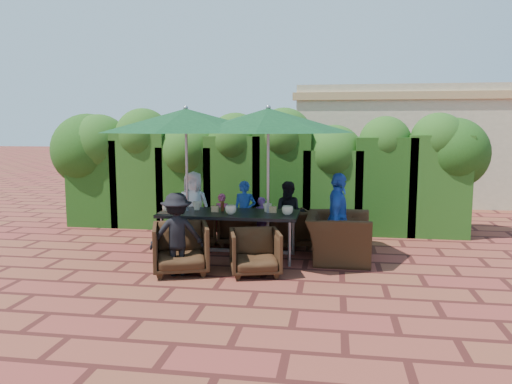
# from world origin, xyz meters

# --- Properties ---
(ground) EXTENTS (80.00, 80.00, 0.00)m
(ground) POSITION_xyz_m (0.00, 0.00, 0.00)
(ground) COLOR maroon
(ground) RESTS_ON ground
(dining_table) EXTENTS (2.23, 0.90, 0.75)m
(dining_table) POSITION_xyz_m (-0.14, -0.07, 0.67)
(dining_table) COLOR black
(dining_table) RESTS_ON ground
(umbrella_left) EXTENTS (2.88, 2.88, 2.46)m
(umbrella_left) POSITION_xyz_m (-0.86, 0.00, 2.21)
(umbrella_left) COLOR gray
(umbrella_left) RESTS_ON ground
(umbrella_right) EXTENTS (2.65, 2.65, 2.46)m
(umbrella_right) POSITION_xyz_m (0.49, -0.01, 2.21)
(umbrella_right) COLOR gray
(umbrella_right) RESTS_ON ground
(chair_far_left) EXTENTS (0.85, 0.82, 0.71)m
(chair_far_left) POSITION_xyz_m (-0.93, 0.78, 0.36)
(chair_far_left) COLOR black
(chair_far_left) RESTS_ON ground
(chair_far_mid) EXTENTS (0.78, 0.75, 0.72)m
(chair_far_mid) POSITION_xyz_m (-0.18, 0.88, 0.36)
(chair_far_mid) COLOR black
(chair_far_mid) RESTS_ON ground
(chair_far_right) EXTENTS (0.91, 0.88, 0.73)m
(chair_far_right) POSITION_xyz_m (0.75, 0.82, 0.37)
(chair_far_right) COLOR black
(chair_far_right) RESTS_ON ground
(chair_near_left) EXTENTS (0.98, 0.95, 0.81)m
(chair_near_left) POSITION_xyz_m (-0.66, -1.00, 0.40)
(chair_near_left) COLOR black
(chair_near_left) RESTS_ON ground
(chair_near_right) EXTENTS (0.85, 0.82, 0.72)m
(chair_near_right) POSITION_xyz_m (0.42, -0.91, 0.36)
(chair_near_right) COLOR black
(chair_near_right) RESTS_ON ground
(chair_end_right) EXTENTS (0.75, 1.14, 0.99)m
(chair_end_right) POSITION_xyz_m (1.61, 0.05, 0.50)
(chair_end_right) COLOR black
(chair_end_right) RESTS_ON ground
(adult_far_left) EXTENTS (0.68, 0.44, 1.31)m
(adult_far_left) POSITION_xyz_m (-1.02, 0.89, 0.65)
(adult_far_left) COLOR white
(adult_far_left) RESTS_ON ground
(adult_far_mid) EXTENTS (0.44, 0.37, 1.15)m
(adult_far_mid) POSITION_xyz_m (-0.06, 0.91, 0.58)
(adult_far_mid) COLOR #204DB0
(adult_far_mid) RESTS_ON ground
(adult_far_right) EXTENTS (0.57, 0.36, 1.16)m
(adult_far_right) POSITION_xyz_m (0.76, 0.88, 0.58)
(adult_far_right) COLOR black
(adult_far_right) RESTS_ON ground
(adult_near_left) EXTENTS (0.84, 0.60, 1.19)m
(adult_near_left) POSITION_xyz_m (-0.69, -1.09, 0.60)
(adult_near_left) COLOR black
(adult_near_left) RESTS_ON ground
(adult_end_right) EXTENTS (0.47, 0.86, 1.41)m
(adult_end_right) POSITION_xyz_m (1.59, -0.05, 0.71)
(adult_end_right) COLOR #204DB0
(adult_end_right) RESTS_ON ground
(child_left) EXTENTS (0.34, 0.28, 0.89)m
(child_left) POSITION_xyz_m (-0.52, 1.07, 0.45)
(child_left) COLOR #DF4E87
(child_left) RESTS_ON ground
(child_right) EXTENTS (0.36, 0.32, 0.86)m
(child_right) POSITION_xyz_m (0.25, 0.97, 0.43)
(child_right) COLOR #83479B
(child_right) RESTS_ON ground
(pedestrian_a) EXTENTS (1.83, 1.38, 1.87)m
(pedestrian_a) POSITION_xyz_m (1.46, 4.34, 0.93)
(pedestrian_a) COLOR green
(pedestrian_a) RESTS_ON ground
(pedestrian_b) EXTENTS (0.96, 0.63, 1.91)m
(pedestrian_b) POSITION_xyz_m (2.54, 4.51, 0.95)
(pedestrian_b) COLOR #DF4E87
(pedestrian_b) RESTS_ON ground
(pedestrian_c) EXTENTS (1.24, 1.25, 1.89)m
(pedestrian_c) POSITION_xyz_m (3.50, 4.22, 0.94)
(pedestrian_c) COLOR gray
(pedestrian_c) RESTS_ON ground
(cup_a) EXTENTS (0.14, 0.14, 0.11)m
(cup_a) POSITION_xyz_m (-1.16, -0.16, 0.81)
(cup_a) COLOR beige
(cup_a) RESTS_ON dining_table
(cup_b) EXTENTS (0.15, 0.15, 0.14)m
(cup_b) POSITION_xyz_m (-0.71, 0.07, 0.82)
(cup_b) COLOR beige
(cup_b) RESTS_ON dining_table
(cup_c) EXTENTS (0.18, 0.18, 0.14)m
(cup_c) POSITION_xyz_m (-0.08, -0.23, 0.82)
(cup_c) COLOR beige
(cup_c) RESTS_ON dining_table
(cup_d) EXTENTS (0.15, 0.15, 0.14)m
(cup_d) POSITION_xyz_m (0.47, 0.06, 0.82)
(cup_d) COLOR beige
(cup_d) RESTS_ON dining_table
(cup_e) EXTENTS (0.18, 0.18, 0.14)m
(cup_e) POSITION_xyz_m (0.81, -0.15, 0.82)
(cup_e) COLOR beige
(cup_e) RESTS_ON dining_table
(ketchup_bottle) EXTENTS (0.04, 0.04, 0.17)m
(ketchup_bottle) POSITION_xyz_m (-0.27, 0.02, 0.83)
(ketchup_bottle) COLOR #B20C0A
(ketchup_bottle) RESTS_ON dining_table
(sauce_bottle) EXTENTS (0.04, 0.04, 0.17)m
(sauce_bottle) POSITION_xyz_m (-0.27, 0.01, 0.83)
(sauce_bottle) COLOR #4C230C
(sauce_bottle) RESTS_ON dining_table
(serving_tray) EXTENTS (0.35, 0.25, 0.02)m
(serving_tray) POSITION_xyz_m (-1.06, -0.26, 0.76)
(serving_tray) COLOR #8C6344
(serving_tray) RESTS_ON dining_table
(number_block_left) EXTENTS (0.12, 0.06, 0.10)m
(number_block_left) POSITION_xyz_m (-0.37, -0.07, 0.80)
(number_block_left) COLOR tan
(number_block_left) RESTS_ON dining_table
(number_block_right) EXTENTS (0.12, 0.06, 0.10)m
(number_block_right) POSITION_xyz_m (0.56, 0.01, 0.80)
(number_block_right) COLOR tan
(number_block_right) RESTS_ON dining_table
(hedge_wall) EXTENTS (9.10, 1.60, 2.51)m
(hedge_wall) POSITION_xyz_m (-0.29, 2.32, 1.36)
(hedge_wall) COLOR black
(hedge_wall) RESTS_ON ground
(building) EXTENTS (6.20, 3.08, 3.20)m
(building) POSITION_xyz_m (3.50, 6.99, 1.61)
(building) COLOR beige
(building) RESTS_ON ground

